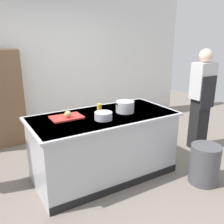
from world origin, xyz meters
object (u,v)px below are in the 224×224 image
onion (68,114)px  mixing_bowl (103,116)px  stock_pot (125,107)px  juice_cup (99,107)px  trash_bin (205,164)px  person_chef (202,97)px

onion → mixing_bowl: (0.38, -0.25, -0.02)m
stock_pot → juice_cup: (-0.27, 0.24, -0.03)m
mixing_bowl → trash_bin: size_ratio=0.42×
juice_cup → stock_pot: bearing=-41.4°
mixing_bowl → person_chef: person_chef is taller
stock_pot → juice_cup: stock_pot is taller
trash_bin → person_chef: size_ratio=0.31×
mixing_bowl → juice_cup: bearing=69.4°
onion → juice_cup: onion is taller
stock_pot → person_chef: bearing=-0.3°
trash_bin → person_chef: bearing=45.1°
onion → mixing_bowl: bearing=-33.2°
onion → person_chef: 2.35m
onion → trash_bin: onion is taller
stock_pot → trash_bin: stock_pot is taller
trash_bin → juice_cup: bearing=133.6°
onion → person_chef: person_chef is taller
mixing_bowl → onion: bearing=146.8°
onion → mixing_bowl: 0.45m
juice_cup → person_chef: 1.85m
onion → person_chef: bearing=-3.3°
mixing_bowl → trash_bin: (1.15, -0.71, -0.68)m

